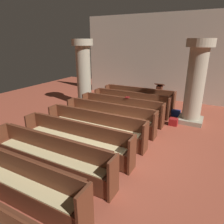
# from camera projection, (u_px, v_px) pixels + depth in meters

# --- Properties ---
(ground_plane) EXTENTS (19.20, 19.20, 0.00)m
(ground_plane) POSITION_uv_depth(u_px,v_px,m) (121.00, 146.00, 6.35)
(ground_plane) COLOR #9E4733
(back_wall) EXTENTS (10.00, 0.16, 4.50)m
(back_wall) POSITION_uv_depth(u_px,v_px,m) (171.00, 58.00, 10.67)
(back_wall) COLOR beige
(back_wall) RESTS_ON ground
(pew_row_0) EXTENTS (3.54, 0.47, 0.94)m
(pew_row_0) POSITION_uv_depth(u_px,v_px,m) (138.00, 97.00, 9.97)
(pew_row_0) COLOR brown
(pew_row_0) RESTS_ON ground
(pew_row_1) EXTENTS (3.54, 0.46, 0.94)m
(pew_row_1) POSITION_uv_depth(u_px,v_px,m) (131.00, 102.00, 9.13)
(pew_row_1) COLOR brown
(pew_row_1) RESTS_ON ground
(pew_row_2) EXTENTS (3.54, 0.46, 0.94)m
(pew_row_2) POSITION_uv_depth(u_px,v_px,m) (121.00, 108.00, 8.29)
(pew_row_2) COLOR brown
(pew_row_2) RESTS_ON ground
(pew_row_3) EXTENTS (3.54, 0.47, 0.94)m
(pew_row_3) POSITION_uv_depth(u_px,v_px,m) (109.00, 116.00, 7.44)
(pew_row_3) COLOR brown
(pew_row_3) RESTS_ON ground
(pew_row_4) EXTENTS (3.54, 0.46, 0.94)m
(pew_row_4) POSITION_uv_depth(u_px,v_px,m) (95.00, 126.00, 6.60)
(pew_row_4) COLOR brown
(pew_row_4) RESTS_ON ground
(pew_row_5) EXTENTS (3.54, 0.46, 0.94)m
(pew_row_5) POSITION_uv_depth(u_px,v_px,m) (76.00, 138.00, 5.75)
(pew_row_5) COLOR brown
(pew_row_5) RESTS_ON ground
(pew_row_6) EXTENTS (3.54, 0.47, 0.94)m
(pew_row_6) POSITION_uv_depth(u_px,v_px,m) (50.00, 155.00, 4.91)
(pew_row_6) COLOR brown
(pew_row_6) RESTS_ON ground
(pew_row_7) EXTENTS (3.54, 0.46, 0.94)m
(pew_row_7) POSITION_uv_depth(u_px,v_px,m) (14.00, 179.00, 4.06)
(pew_row_7) COLOR brown
(pew_row_7) RESTS_ON ground
(pillar_aisle_side) EXTENTS (1.00, 1.00, 3.22)m
(pillar_aisle_side) POSITION_uv_depth(u_px,v_px,m) (196.00, 81.00, 7.66)
(pillar_aisle_side) COLOR #9F967E
(pillar_aisle_side) RESTS_ON ground
(pillar_far_side) EXTENTS (1.00, 1.00, 3.22)m
(pillar_far_side) POSITION_uv_depth(u_px,v_px,m) (84.00, 72.00, 9.90)
(pillar_far_side) COLOR #9F967E
(pillar_far_side) RESTS_ON ground
(lectern) EXTENTS (0.48, 0.45, 1.08)m
(lectern) POSITION_uv_depth(u_px,v_px,m) (159.00, 95.00, 10.53)
(lectern) COLOR #492215
(lectern) RESTS_ON ground
(hymn_book) EXTENTS (0.15, 0.21, 0.03)m
(hymn_book) POSITION_uv_depth(u_px,v_px,m) (127.00, 97.00, 8.21)
(hymn_book) COLOR maroon
(hymn_book) RESTS_ON pew_row_2
(kneeler_box_blue) EXTENTS (0.37, 0.24, 0.26)m
(kneeler_box_blue) POSITION_uv_depth(u_px,v_px,m) (176.00, 113.00, 8.86)
(kneeler_box_blue) COLOR navy
(kneeler_box_blue) RESTS_ON ground
(kneeler_box_red) EXTENTS (0.32, 0.29, 0.27)m
(kneeler_box_red) POSITION_uv_depth(u_px,v_px,m) (173.00, 122.00, 7.88)
(kneeler_box_red) COLOR maroon
(kneeler_box_red) RESTS_ON ground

